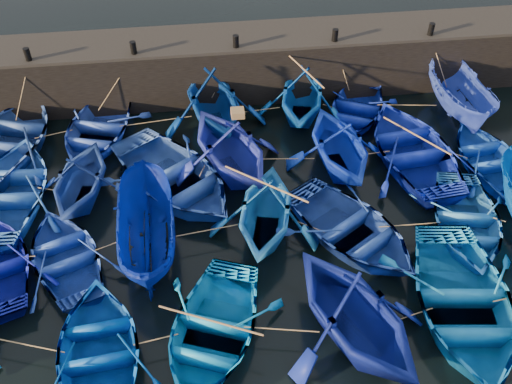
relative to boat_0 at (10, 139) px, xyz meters
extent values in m
plane|color=black|center=(8.90, -7.36, -0.60)|extent=(120.00, 120.00, 0.00)
cube|color=black|center=(8.90, 3.14, 0.65)|extent=(26.00, 2.50, 2.50)
cube|color=black|center=(8.90, 3.14, 1.96)|extent=(26.00, 2.50, 0.12)
cylinder|color=black|center=(0.90, 2.24, 2.27)|extent=(0.24, 0.24, 0.50)
cylinder|color=black|center=(4.90, 2.24, 2.27)|extent=(0.24, 0.24, 0.50)
cylinder|color=black|center=(8.90, 2.24, 2.27)|extent=(0.24, 0.24, 0.50)
cylinder|color=black|center=(12.90, 2.24, 2.27)|extent=(0.24, 0.24, 0.50)
cylinder|color=black|center=(16.90, 2.24, 2.27)|extent=(0.24, 0.24, 0.50)
imported|color=navy|center=(0.00, 0.00, 0.00)|extent=(5.52, 6.66, 1.20)
imported|color=#2341AA|center=(3.19, 0.36, -0.09)|extent=(4.66, 5.63, 1.01)
imported|color=navy|center=(7.81, 0.68, 0.66)|extent=(4.93, 5.46, 2.52)
imported|color=#0748A6|center=(11.40, 0.84, 0.52)|extent=(4.61, 5.03, 2.23)
imported|color=#0E239E|center=(13.61, 0.52, -0.15)|extent=(4.66, 5.23, 0.90)
imported|color=#2842BD|center=(17.79, 0.19, 0.35)|extent=(1.85, 4.88, 1.89)
imported|color=blue|center=(0.55, -2.84, -0.04)|extent=(4.18, 5.63, 1.12)
imported|color=navy|center=(3.01, -3.07, 0.43)|extent=(4.09, 4.51, 2.05)
imported|color=#274CA1|center=(6.14, -2.95, 0.00)|extent=(6.70, 7.09, 1.20)
imported|color=#202DA3|center=(8.21, -2.26, 0.67)|extent=(5.67, 6.04, 2.54)
imported|color=#0C2DD4|center=(12.16, -2.50, 0.56)|extent=(4.27, 4.80, 2.32)
imported|color=#0D21A0|center=(15.02, -2.43, -0.01)|extent=(4.61, 6.05, 1.18)
imported|color=blue|center=(17.75, -3.18, -0.14)|extent=(3.65, 4.77, 0.92)
imported|color=#1B3DAA|center=(2.73, -5.99, -0.16)|extent=(4.37, 5.05, 0.88)
imported|color=#001479|center=(5.25, -5.71, 0.34)|extent=(1.94, 4.89, 1.87)
imported|color=blue|center=(9.04, -5.45, 0.51)|extent=(4.58, 4.99, 2.22)
imported|color=#1D3F94|center=(11.77, -6.12, -0.07)|extent=(5.80, 6.21, 1.05)
imported|color=blue|center=(15.60, -6.18, -0.12)|extent=(4.18, 5.19, 0.96)
imported|color=#003A92|center=(4.02, -9.49, -0.11)|extent=(3.79, 4.99, 0.97)
imported|color=blue|center=(7.02, -9.31, -0.10)|extent=(4.96, 5.75, 1.00)
imported|color=navy|center=(10.86, -9.72, 0.69)|extent=(5.85, 6.18, 2.57)
imported|color=blue|center=(14.19, -9.36, 0.01)|extent=(4.86, 6.30, 1.21)
cube|color=olive|center=(8.51, -2.26, 2.06)|extent=(0.45, 0.43, 0.25)
cylinder|color=tan|center=(1.59, 0.18, -0.05)|extent=(1.40, 0.40, 0.04)
cylinder|color=tan|center=(5.50, 0.52, -0.05)|extent=(2.82, 0.35, 0.04)
cylinder|color=tan|center=(9.61, 0.76, -0.05)|extent=(1.80, 0.20, 0.04)
cylinder|color=tan|center=(12.51, 0.68, -0.05)|extent=(0.43, 0.35, 0.04)
cylinder|color=tan|center=(15.70, 0.36, -0.05)|extent=(2.39, 0.37, 0.04)
cylinder|color=tan|center=(1.78, -2.96, -0.05)|extent=(0.67, 0.26, 0.04)
cylinder|color=tan|center=(4.57, -3.01, -0.05)|extent=(1.33, 0.15, 0.04)
cylinder|color=tan|center=(7.17, -2.61, -0.05)|extent=(0.31, 0.70, 0.04)
cylinder|color=tan|center=(10.19, -2.38, -0.05)|extent=(2.15, 0.28, 0.04)
cylinder|color=tan|center=(13.59, -2.47, -0.05)|extent=(1.06, 0.11, 0.04)
cylinder|color=tan|center=(16.39, -2.81, -0.05)|extent=(0.95, 0.78, 0.04)
cylinder|color=tan|center=(1.65, -5.99, -0.05)|extent=(0.36, 0.04, 0.04)
cylinder|color=tan|center=(3.99, -5.85, -0.05)|extent=(0.73, 0.32, 0.04)
cylinder|color=tan|center=(7.14, -5.58, -0.05)|extent=(2.00, 0.30, 0.04)
cylinder|color=tan|center=(10.40, -5.79, -0.05)|extent=(0.95, 0.70, 0.04)
cylinder|color=tan|center=(13.68, -6.15, -0.05)|extent=(2.03, 0.09, 0.04)
cylinder|color=tan|center=(16.66, -6.30, -0.05)|extent=(0.35, 0.26, 0.04)
cylinder|color=tan|center=(1.94, -9.09, -0.05)|extent=(2.36, 0.85, 0.04)
cylinder|color=tan|center=(5.52, -9.40, -0.05)|extent=(1.21, 0.22, 0.04)
cylinder|color=tan|center=(8.94, -9.51, -0.05)|extent=(2.04, 0.45, 0.04)
cylinder|color=tan|center=(12.52, -9.54, -0.05)|extent=(1.55, 0.40, 0.04)
cylinder|color=tan|center=(0.45, 1.67, 0.99)|extent=(0.95, 0.99, 2.09)
cylinder|color=tan|center=(4.05, 1.85, 0.99)|extent=(1.75, 0.63, 2.09)
cylinder|color=tan|center=(8.36, 2.01, 0.99)|extent=(1.13, 0.31, 2.09)
cylinder|color=tan|center=(12.15, 2.09, 0.99)|extent=(1.53, 0.14, 2.09)
cylinder|color=tan|center=(13.26, 1.93, 0.99)|extent=(0.76, 0.47, 2.08)
cylinder|color=tan|center=(17.35, 1.77, 0.99)|extent=(0.94, 0.80, 2.09)
cylinder|color=#99724C|center=(11.40, 0.84, 1.67)|extent=(1.08, 2.84, 0.06)
cylinder|color=#99724C|center=(15.02, -2.43, 0.61)|extent=(1.77, 2.49, 0.06)
cylinder|color=#99724C|center=(9.04, -5.45, 1.65)|extent=(2.34, 1.97, 0.06)
cylinder|color=#99724C|center=(7.02, -9.31, 0.43)|extent=(2.74, 1.32, 0.06)
camera|label=1|loc=(7.16, -18.06, 13.45)|focal=40.00mm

